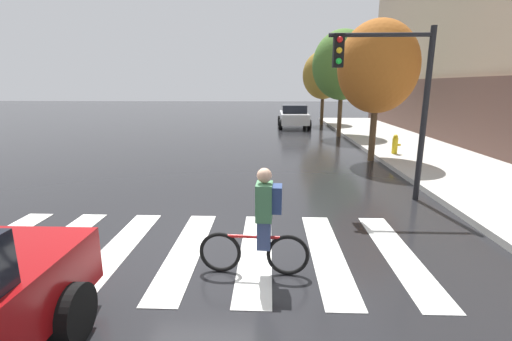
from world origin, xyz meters
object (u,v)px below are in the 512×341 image
(street_tree_near, at_px, (378,67))
(fire_hydrant, at_px, (395,144))
(sedan_mid, at_px, (294,116))
(cyclist, at_px, (262,223))
(street_tree_far, at_px, (323,75))
(street_tree_mid, at_px, (342,65))
(traffic_light_near, at_px, (393,85))

(street_tree_near, bearing_deg, fire_hydrant, 32.30)
(sedan_mid, bearing_deg, cyclist, -95.13)
(cyclist, xyz_separation_m, street_tree_far, (3.96, 21.52, 2.73))
(sedan_mid, height_order, fire_hydrant, sedan_mid)
(cyclist, bearing_deg, street_tree_mid, 75.17)
(street_tree_near, bearing_deg, street_tree_mid, 89.95)
(sedan_mid, height_order, street_tree_far, street_tree_far)
(sedan_mid, distance_m, street_tree_far, 3.86)
(fire_hydrant, bearing_deg, cyclist, -118.93)
(fire_hydrant, height_order, street_tree_near, street_tree_near)
(sedan_mid, xyz_separation_m, fire_hydrant, (3.41, -10.52, -0.27))
(sedan_mid, bearing_deg, street_tree_mid, -63.46)
(sedan_mid, distance_m, fire_hydrant, 11.06)
(sedan_mid, height_order, cyclist, cyclist)
(traffic_light_near, relative_size, fire_hydrant, 5.38)
(cyclist, height_order, fire_hydrant, cyclist)
(cyclist, distance_m, street_tree_near, 9.95)
(street_tree_near, xyz_separation_m, street_tree_far, (-0.10, 12.83, 0.07))
(cyclist, distance_m, traffic_light_near, 5.30)
(traffic_light_near, relative_size, street_tree_near, 0.81)
(street_tree_mid, xyz_separation_m, street_tree_far, (-0.11, 6.16, -0.35))
(fire_hydrant, relative_size, street_tree_near, 0.15)
(sedan_mid, bearing_deg, traffic_light_near, -85.54)
(street_tree_mid, bearing_deg, traffic_light_near, -95.08)
(sedan_mid, xyz_separation_m, street_tree_mid, (2.28, -4.56, 3.12))
(cyclist, relative_size, fire_hydrant, 2.19)
(sedan_mid, xyz_separation_m, traffic_light_near, (1.25, -16.09, 2.06))
(cyclist, distance_m, street_tree_mid, 16.19)
(cyclist, height_order, street_tree_mid, street_tree_mid)
(traffic_light_near, bearing_deg, fire_hydrant, 68.83)
(street_tree_far, bearing_deg, street_tree_near, -89.56)
(traffic_light_near, xyz_separation_m, street_tree_mid, (1.03, 11.52, 1.06))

